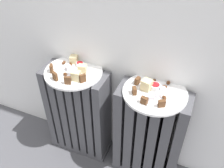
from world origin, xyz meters
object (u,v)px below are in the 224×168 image
at_px(radiator_left, 79,113).
at_px(plate_right, 155,93).
at_px(radiator_right, 149,135).
at_px(jam_bowl_right, 155,87).
at_px(plate_left, 74,72).
at_px(fork, 148,97).
at_px(jam_bowl_left, 80,64).

height_order(radiator_left, plate_right, plate_right).
height_order(radiator_right, plate_right, plate_right).
xyz_separation_m(radiator_right, jam_bowl_right, (-0.01, 0.02, 0.31)).
distance_m(plate_left, plate_right, 0.41).
bearing_deg(radiator_left, plate_right, 0.00).
relative_size(radiator_right, fork, 6.34).
xyz_separation_m(radiator_left, plate_right, (0.41, 0.00, 0.29)).
height_order(plate_right, fork, fork).
bearing_deg(plate_right, fork, -111.57).
distance_m(radiator_left, jam_bowl_left, 0.31).
relative_size(radiator_left, plate_left, 1.97).
xyz_separation_m(jam_bowl_right, fork, (-0.01, -0.07, -0.01)).
height_order(radiator_left, plate_left, plate_left).
distance_m(radiator_right, jam_bowl_left, 0.51).
relative_size(radiator_left, fork, 6.34).
xyz_separation_m(plate_right, jam_bowl_left, (-0.40, 0.05, 0.02)).
xyz_separation_m(radiator_left, jam_bowl_right, (0.41, 0.02, 0.31)).
xyz_separation_m(radiator_right, plate_left, (-0.41, 0.00, 0.29)).
distance_m(jam_bowl_left, jam_bowl_right, 0.40).
xyz_separation_m(plate_left, plate_right, (0.41, 0.00, 0.00)).
relative_size(radiator_right, plate_right, 1.97).
distance_m(radiator_left, plate_left, 0.29).
bearing_deg(jam_bowl_left, plate_left, -101.38).
xyz_separation_m(plate_left, jam_bowl_right, (0.41, 0.02, 0.02)).
relative_size(radiator_right, jam_bowl_left, 14.36).
distance_m(plate_right, jam_bowl_left, 0.41).
bearing_deg(plate_left, radiator_left, 0.00).
distance_m(plate_left, fork, 0.40).
bearing_deg(jam_bowl_left, radiator_right, -7.17).
bearing_deg(plate_right, radiator_left, 180.00).
bearing_deg(plate_left, jam_bowl_right, 2.46).
distance_m(radiator_left, fork, 0.50).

